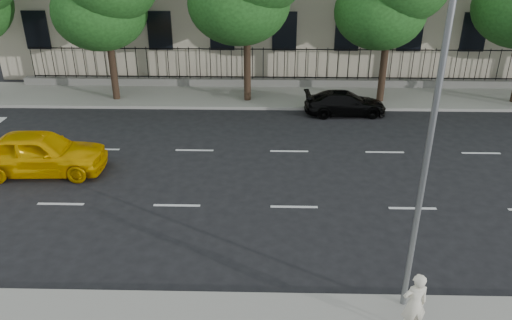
{
  "coord_description": "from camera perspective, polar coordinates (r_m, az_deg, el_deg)",
  "views": [
    {
      "loc": [
        -0.95,
        -12.05,
        8.81
      ],
      "look_at": [
        -1.3,
        3.0,
        1.52
      ],
      "focal_mm": 35.0,
      "sensor_mm": 36.0,
      "label": 1
    }
  ],
  "objects": [
    {
      "name": "black_sedan",
      "position": [
        25.25,
        10.14,
        6.42
      ],
      "size": [
        4.09,
        1.82,
        1.17
      ],
      "primitive_type": "imported",
      "rotation": [
        0.0,
        0.0,
        1.62
      ],
      "color": "black",
      "rests_on": "ground"
    },
    {
      "name": "ground",
      "position": [
        14.96,
        4.81,
        -10.34
      ],
      "size": [
        120.0,
        120.0,
        0.0
      ],
      "primitive_type": "plane",
      "color": "black",
      "rests_on": "ground"
    },
    {
      "name": "far_sidewalk",
      "position": [
        27.5,
        3.29,
        7.28
      ],
      "size": [
        60.0,
        4.0,
        0.15
      ],
      "primitive_type": "cube",
      "color": "gray",
      "rests_on": "ground"
    },
    {
      "name": "yellow_taxi",
      "position": [
        20.57,
        -23.5,
        0.79
      ],
      "size": [
        5.0,
        2.18,
        1.68
      ],
      "primitive_type": "imported",
      "rotation": [
        0.0,
        0.0,
        1.61
      ],
      "color": "#E6A902",
      "rests_on": "ground"
    },
    {
      "name": "woman_near",
      "position": [
        12.26,
        17.65,
        -15.4
      ],
      "size": [
        0.66,
        0.49,
        1.65
      ],
      "primitive_type": "imported",
      "rotation": [
        0.0,
        0.0,
        3.31
      ],
      "color": "beige",
      "rests_on": "near_sidewalk"
    },
    {
      "name": "lane_markings",
      "position": [
        18.99,
        4.07,
        -1.84
      ],
      "size": [
        49.6,
        4.62,
        0.01
      ],
      "primitive_type": null,
      "color": "silver",
      "rests_on": "ground"
    },
    {
      "name": "iron_fence",
      "position": [
        28.94,
        3.23,
        9.43
      ],
      "size": [
        30.0,
        0.5,
        2.2
      ],
      "color": "slate",
      "rests_on": "far_sidewalk"
    },
    {
      "name": "street_light",
      "position": [
        11.45,
        18.9,
        5.77
      ],
      "size": [
        0.25,
        3.32,
        8.05
      ],
      "color": "slate",
      "rests_on": "near_sidewalk"
    }
  ]
}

